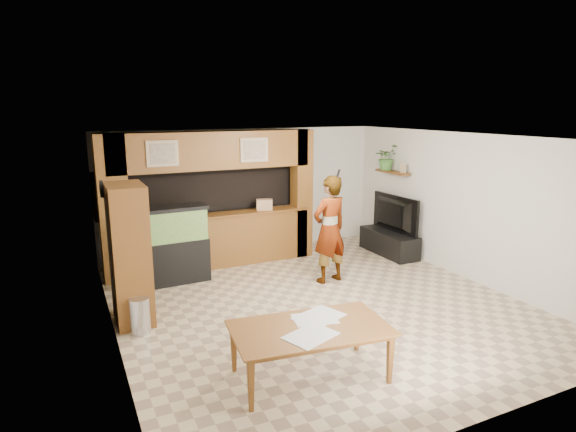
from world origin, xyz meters
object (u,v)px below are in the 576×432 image
pantry_cabinet (129,254)px  aquarium (172,246)px  person (330,229)px  television (390,214)px  dining_table (311,354)px

pantry_cabinet → aquarium: size_ratio=1.47×
person → television: bearing=-166.3°
person → pantry_cabinet: bearing=-7.5°
dining_table → television: bearing=50.2°
television → person: bearing=111.0°
aquarium → dining_table: bearing=-81.3°
television → pantry_cabinet: bearing=98.2°
aquarium → dining_table: 3.88m
television → dining_table: television is taller
person → dining_table: 3.26m
television → person: person is taller
aquarium → person: person is taller
aquarium → person: 2.77m
pantry_cabinet → television: pantry_cabinet is taller
aquarium → television: aquarium is taller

